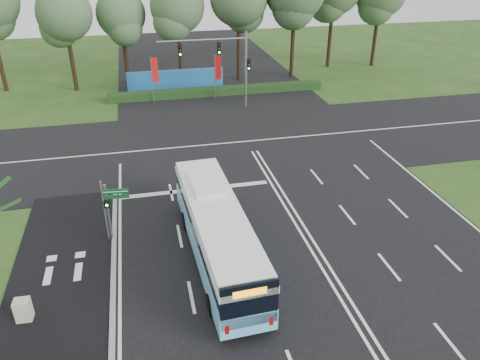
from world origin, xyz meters
name	(u,v)px	position (x,y,z in m)	size (l,w,h in m)	color
ground	(294,222)	(0.00, 0.00, 0.00)	(120.00, 120.00, 0.00)	#214717
road_main	(294,222)	(0.00, 0.00, 0.02)	(20.00, 120.00, 0.04)	black
road_cross	(246,142)	(0.00, 12.00, 0.03)	(120.00, 14.00, 0.05)	black
bike_path	(61,288)	(-12.50, -3.00, 0.03)	(5.00, 18.00, 0.06)	black
kerb_strip	(113,280)	(-10.10, -3.00, 0.06)	(0.25, 18.00, 0.12)	gray
city_bus	(217,232)	(-4.91, -2.48, 1.67)	(2.89, 11.64, 3.32)	#6CC8FB
pedestrian_signal	(108,211)	(-10.20, 0.52, 1.84)	(0.30, 0.42, 3.38)	gray
street_sign	(110,203)	(-10.04, 0.49, 2.31)	(1.41, 0.23, 3.62)	gray
utility_cabinet	(23,310)	(-13.76, -4.79, 0.54)	(0.65, 0.54, 1.08)	beige
banner_flag_left	(154,73)	(-6.28, 23.66, 2.90)	(0.65, 0.15, 4.45)	gray
banner_flag_mid	(217,70)	(-0.18, 23.39, 2.85)	(0.62, 0.25, 4.36)	gray
traffic_light_gantry	(227,58)	(0.21, 20.50, 4.66)	(8.41, 0.28, 7.00)	gray
hedge	(218,91)	(0.00, 24.50, 0.40)	(22.00, 1.20, 0.80)	#163312
blue_hoarding	(176,80)	(-4.00, 27.00, 1.10)	(10.00, 0.30, 2.20)	#1C609B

